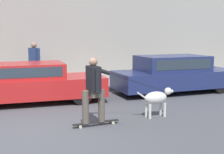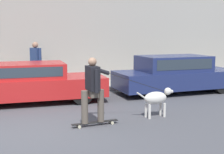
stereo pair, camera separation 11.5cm
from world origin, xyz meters
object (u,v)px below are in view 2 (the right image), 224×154
pedestrian_with_bag (36,62)px  parked_car_1 (34,83)px  dog (157,98)px  parked_car_2 (176,75)px  skateboarder (93,88)px

pedestrian_with_bag → parked_car_1: bearing=50.5°
parked_car_1 → dog: parked_car_1 is taller
parked_car_1 → parked_car_2: (5.04, -0.00, 0.05)m
parked_car_1 → pedestrian_with_bag: bearing=84.5°
parked_car_1 → parked_car_2: size_ratio=0.95×
parked_car_1 → skateboarder: 3.25m
dog → skateboarder: 1.81m
parked_car_1 → pedestrian_with_bag: size_ratio=2.58×
pedestrian_with_bag → dog: bearing=85.0°
parked_car_2 → pedestrian_with_bag: size_ratio=2.71×
parked_car_1 → pedestrian_with_bag: 2.24m
dog → pedestrian_with_bag: bearing=111.7°
parked_car_2 → dog: bearing=-129.1°
dog → pedestrian_with_bag: size_ratio=0.63×
dog → pedestrian_with_bag: 5.63m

